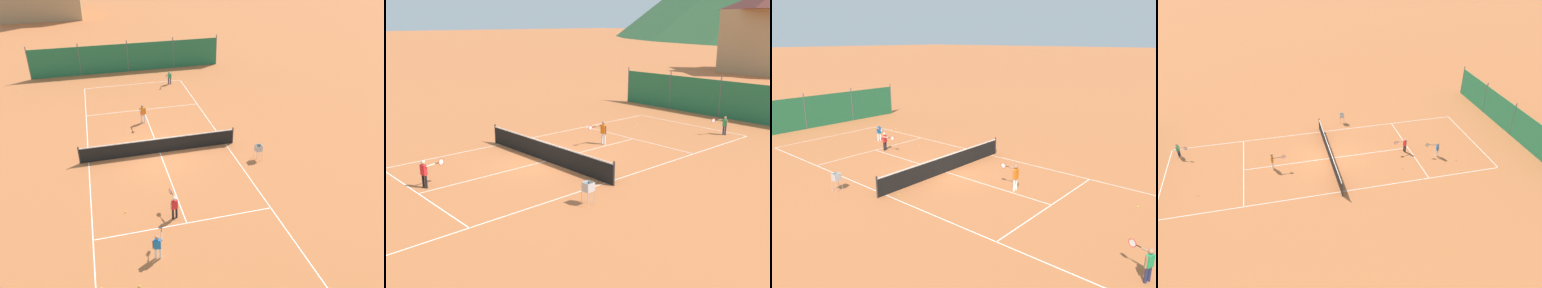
% 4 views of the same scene
% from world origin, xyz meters
% --- Properties ---
extents(ground_plane, '(600.00, 600.00, 0.00)m').
position_xyz_m(ground_plane, '(0.00, 0.00, 0.00)').
color(ground_plane, '#BC6638').
extents(court_line_markings, '(8.25, 23.85, 0.01)m').
position_xyz_m(court_line_markings, '(0.00, 0.00, 0.00)').
color(court_line_markings, white).
rests_on(court_line_markings, ground).
extents(tennis_net, '(9.18, 0.08, 1.06)m').
position_xyz_m(tennis_net, '(0.00, 0.00, 0.50)').
color(tennis_net, '#2D2D2D').
rests_on(tennis_net, ground).
extents(windscreen_fence_far, '(17.28, 0.08, 2.90)m').
position_xyz_m(windscreen_fence_far, '(-0.00, 15.50, 1.31)').
color(windscreen_fence_far, '#236B42').
rests_on(windscreen_fence_far, ground).
extents(player_near_baseline, '(0.64, 0.89, 1.12)m').
position_xyz_m(player_near_baseline, '(2.96, 11.14, 0.66)').
color(player_near_baseline, '#23284C').
rests_on(player_near_baseline, ground).
extents(player_far_baseline, '(0.44, 1.07, 1.30)m').
position_xyz_m(player_far_baseline, '(-0.34, 4.23, 0.76)').
color(player_far_baseline, white).
rests_on(player_far_baseline, ground).
extents(player_far_service, '(0.39, 1.03, 1.18)m').
position_xyz_m(player_far_service, '(-0.44, -5.86, 0.69)').
color(player_far_service, black).
rests_on(player_far_service, ground).
extents(tennis_ball_alley_left, '(0.07, 0.07, 0.07)m').
position_xyz_m(tennis_ball_alley_left, '(-2.57, -4.94, 0.03)').
color(tennis_ball_alley_left, '#CCE033').
rests_on(tennis_ball_alley_left, ground).
extents(tennis_ball_alley_right, '(0.07, 0.07, 0.07)m').
position_xyz_m(tennis_ball_alley_right, '(4.27, 11.05, 0.03)').
color(tennis_ball_alley_right, '#CCE033').
rests_on(tennis_ball_alley_right, ground).
extents(tennis_ball_mid_court, '(0.07, 0.07, 0.07)m').
position_xyz_m(tennis_ball_mid_court, '(3.73, 0.53, 0.03)').
color(tennis_ball_mid_court, '#CCE033').
rests_on(tennis_ball_mid_court, ground).
extents(tennis_ball_far_corner, '(0.07, 0.07, 0.07)m').
position_xyz_m(tennis_ball_far_corner, '(-2.24, 9.36, 0.03)').
color(tennis_ball_far_corner, '#CCE033').
rests_on(tennis_ball_far_corner, ground).
extents(ball_hopper, '(0.36, 0.36, 0.89)m').
position_xyz_m(ball_hopper, '(5.30, -2.14, 0.66)').
color(ball_hopper, '#B7B7BC').
rests_on(ball_hopper, ground).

